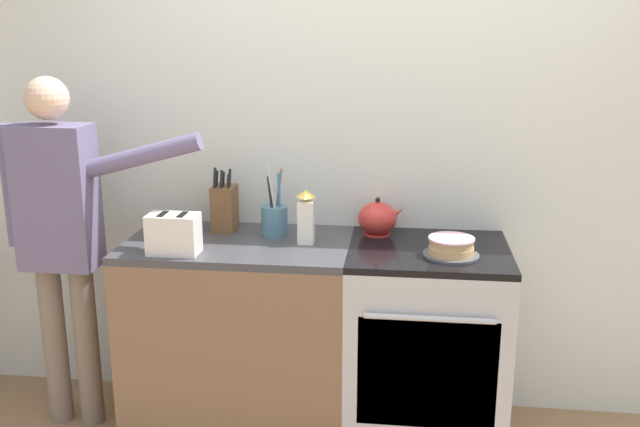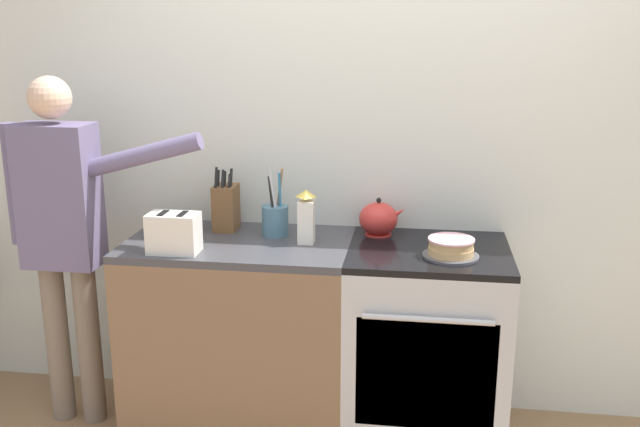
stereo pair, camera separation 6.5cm
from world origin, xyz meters
name	(u,v)px [view 1 (the left image)]	position (x,y,z in m)	size (l,w,h in m)	color
wall_back	(376,149)	(0.00, 0.64, 1.30)	(8.00, 0.04, 2.60)	silver
counter_cabinet	(241,335)	(-0.61, 0.31, 0.46)	(1.02, 0.62, 0.92)	brown
stove_range	(425,344)	(0.25, 0.31, 0.46)	(0.71, 0.65, 0.92)	#B7BABF
layer_cake	(451,247)	(0.34, 0.21, 0.96)	(0.24, 0.24, 0.08)	#4C4C51
tea_kettle	(378,218)	(0.02, 0.50, 1.00)	(0.22, 0.18, 0.18)	red
knife_block	(224,207)	(-0.71, 0.48, 1.04)	(0.10, 0.14, 0.31)	brown
utensil_crock	(274,219)	(-0.46, 0.41, 1.00)	(0.12, 0.12, 0.34)	#477084
fruit_bowl	(174,227)	(-0.92, 0.36, 0.96)	(0.26, 0.26, 0.10)	gold
toaster	(174,234)	(-0.84, 0.10, 1.01)	(0.23, 0.13, 0.18)	silver
milk_carton	(306,218)	(-0.29, 0.32, 1.04)	(0.07, 0.07, 0.25)	white
person_baker	(61,225)	(-1.41, 0.23, 0.99)	(0.94, 0.20, 1.66)	#7A6B5B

